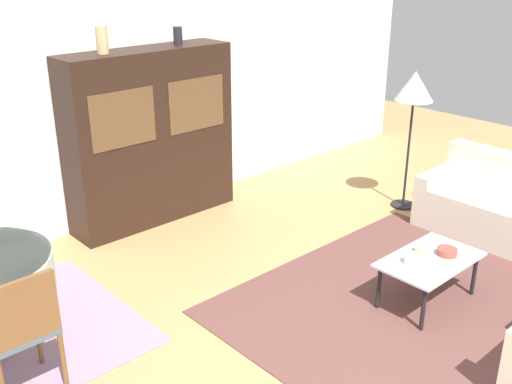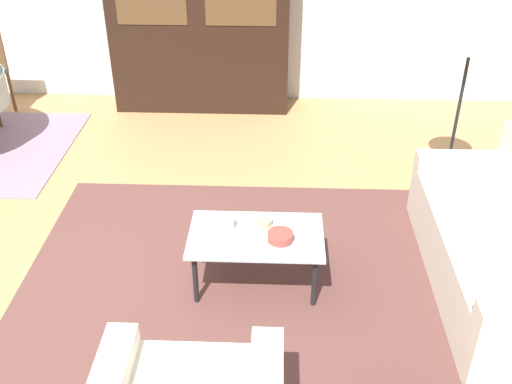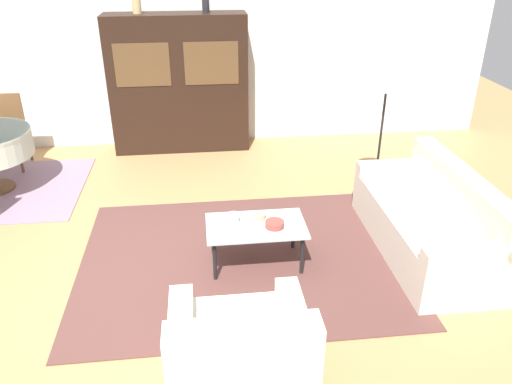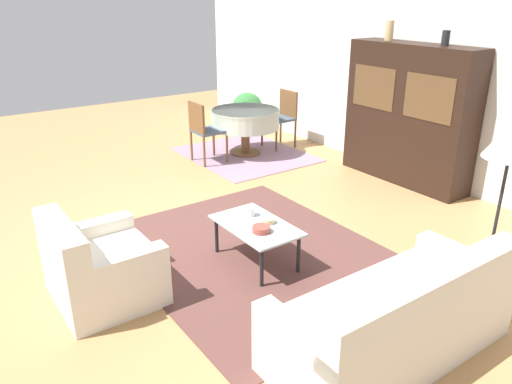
{
  "view_description": "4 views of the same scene",
  "coord_description": "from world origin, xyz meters",
  "px_view_note": "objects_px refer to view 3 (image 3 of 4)",
  "views": [
    {
      "loc": [
        -2.88,
        -1.97,
        2.8
      ],
      "look_at": [
        0.2,
        1.4,
        0.95
      ],
      "focal_mm": 42.0,
      "sensor_mm": 36.0,
      "label": 1
    },
    {
      "loc": [
        1.29,
        -2.91,
        2.77
      ],
      "look_at": [
        1.17,
        0.3,
        0.75
      ],
      "focal_mm": 42.0,
      "sensor_mm": 36.0,
      "label": 2
    },
    {
      "loc": [
        0.71,
        -3.56,
        2.72
      ],
      "look_at": [
        1.17,
        0.3,
        0.75
      ],
      "focal_mm": 35.0,
      "sensor_mm": 36.0,
      "label": 3
    },
    {
      "loc": [
        4.69,
        -2.19,
        2.5
      ],
      "look_at": [
        1.17,
        0.3,
        0.75
      ],
      "focal_mm": 35.0,
      "sensor_mm": 36.0,
      "label": 4
    }
  ],
  "objects_px": {
    "dining_chair_far": "(5,126)",
    "couch": "(430,223)",
    "floor_lamp": "(388,79)",
    "vase_tall": "(136,3)",
    "bowl_small": "(259,216)",
    "cup": "(234,218)",
    "vase_short": "(206,5)",
    "display_cabinet": "(179,84)",
    "coffee_table": "(256,229)",
    "bowl": "(275,224)",
    "armchair": "(240,356)"
  },
  "relations": [
    {
      "from": "dining_chair_far",
      "to": "floor_lamp",
      "type": "distance_m",
      "value": 4.84
    },
    {
      "from": "coffee_table",
      "to": "bowl",
      "type": "bearing_deg",
      "value": -18.65
    },
    {
      "from": "vase_short",
      "to": "display_cabinet",
      "type": "bearing_deg",
      "value": -179.87
    },
    {
      "from": "armchair",
      "to": "vase_short",
      "type": "xyz_separation_m",
      "value": [
        -0.03,
        4.49,
        1.66
      ]
    },
    {
      "from": "coffee_table",
      "to": "bowl_small",
      "type": "xyz_separation_m",
      "value": [
        0.05,
        0.12,
        0.07
      ]
    },
    {
      "from": "dining_chair_far",
      "to": "couch",
      "type": "bearing_deg",
      "value": 150.68
    },
    {
      "from": "armchair",
      "to": "dining_chair_far",
      "type": "relative_size",
      "value": 0.97
    },
    {
      "from": "dining_chair_far",
      "to": "vase_short",
      "type": "bearing_deg",
      "value": -171.95
    },
    {
      "from": "couch",
      "to": "display_cabinet",
      "type": "relative_size",
      "value": 1.0
    },
    {
      "from": "cup",
      "to": "vase_short",
      "type": "relative_size",
      "value": 0.54
    },
    {
      "from": "bowl_small",
      "to": "vase_tall",
      "type": "height_order",
      "value": "vase_tall"
    },
    {
      "from": "bowl_small",
      "to": "armchair",
      "type": "bearing_deg",
      "value": -101.45
    },
    {
      "from": "bowl",
      "to": "vase_short",
      "type": "bearing_deg",
      "value": 98.53
    },
    {
      "from": "floor_lamp",
      "to": "bowl_small",
      "type": "height_order",
      "value": "floor_lamp"
    },
    {
      "from": "coffee_table",
      "to": "cup",
      "type": "distance_m",
      "value": 0.23
    },
    {
      "from": "couch",
      "to": "bowl",
      "type": "relative_size",
      "value": 11.05
    },
    {
      "from": "floor_lamp",
      "to": "armchair",
      "type": "bearing_deg",
      "value": -123.9
    },
    {
      "from": "cup",
      "to": "vase_tall",
      "type": "bearing_deg",
      "value": 108.36
    },
    {
      "from": "floor_lamp",
      "to": "vase_tall",
      "type": "distance_m",
      "value": 3.33
    },
    {
      "from": "cup",
      "to": "bowl",
      "type": "bearing_deg",
      "value": -18.48
    },
    {
      "from": "coffee_table",
      "to": "dining_chair_far",
      "type": "bearing_deg",
      "value": 138.28
    },
    {
      "from": "dining_chair_far",
      "to": "bowl",
      "type": "height_order",
      "value": "dining_chair_far"
    },
    {
      "from": "floor_lamp",
      "to": "vase_tall",
      "type": "height_order",
      "value": "vase_tall"
    },
    {
      "from": "couch",
      "to": "coffee_table",
      "type": "xyz_separation_m",
      "value": [
        -1.68,
        -0.04,
        0.07
      ]
    },
    {
      "from": "couch",
      "to": "armchair",
      "type": "height_order",
      "value": "couch"
    },
    {
      "from": "floor_lamp",
      "to": "vase_short",
      "type": "distance_m",
      "value": 2.62
    },
    {
      "from": "floor_lamp",
      "to": "bowl_small",
      "type": "bearing_deg",
      "value": -141.98
    },
    {
      "from": "floor_lamp",
      "to": "bowl_small",
      "type": "distance_m",
      "value": 2.18
    },
    {
      "from": "floor_lamp",
      "to": "couch",
      "type": "bearing_deg",
      "value": -86.53
    },
    {
      "from": "bowl_small",
      "to": "bowl",
      "type": "bearing_deg",
      "value": -56.23
    },
    {
      "from": "coffee_table",
      "to": "display_cabinet",
      "type": "bearing_deg",
      "value": 103.25
    },
    {
      "from": "dining_chair_far",
      "to": "bowl_small",
      "type": "bearing_deg",
      "value": 140.01
    },
    {
      "from": "armchair",
      "to": "bowl",
      "type": "distance_m",
      "value": 1.47
    },
    {
      "from": "bowl",
      "to": "bowl_small",
      "type": "bearing_deg",
      "value": 123.77
    },
    {
      "from": "dining_chair_far",
      "to": "vase_tall",
      "type": "height_order",
      "value": "vase_tall"
    },
    {
      "from": "coffee_table",
      "to": "vase_tall",
      "type": "bearing_deg",
      "value": 111.29
    },
    {
      "from": "bowl",
      "to": "vase_tall",
      "type": "relative_size",
      "value": 0.65
    },
    {
      "from": "coffee_table",
      "to": "vase_tall",
      "type": "height_order",
      "value": "vase_tall"
    },
    {
      "from": "dining_chair_far",
      "to": "cup",
      "type": "xyz_separation_m",
      "value": [
        2.79,
        -2.6,
        -0.09
      ]
    },
    {
      "from": "coffee_table",
      "to": "floor_lamp",
      "type": "distance_m",
      "value": 2.31
    },
    {
      "from": "dining_chair_far",
      "to": "vase_short",
      "type": "distance_m",
      "value": 3.05
    },
    {
      "from": "bowl",
      "to": "bowl_small",
      "type": "relative_size",
      "value": 1.43
    },
    {
      "from": "bowl_small",
      "to": "floor_lamp",
      "type": "bearing_deg",
      "value": 38.02
    },
    {
      "from": "cup",
      "to": "armchair",
      "type": "bearing_deg",
      "value": -92.85
    },
    {
      "from": "couch",
      "to": "bowl_small",
      "type": "bearing_deg",
      "value": 87.25
    },
    {
      "from": "display_cabinet",
      "to": "vase_short",
      "type": "xyz_separation_m",
      "value": [
        0.41,
        0.0,
        1.03
      ]
    },
    {
      "from": "floor_lamp",
      "to": "cup",
      "type": "xyz_separation_m",
      "value": [
        -1.8,
        -1.27,
        -0.9
      ]
    },
    {
      "from": "floor_lamp",
      "to": "cup",
      "type": "bearing_deg",
      "value": -144.75
    },
    {
      "from": "couch",
      "to": "vase_tall",
      "type": "xyz_separation_m",
      "value": [
        -2.87,
        3.0,
        1.7
      ]
    },
    {
      "from": "cup",
      "to": "vase_short",
      "type": "bearing_deg",
      "value": 92.01
    }
  ]
}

